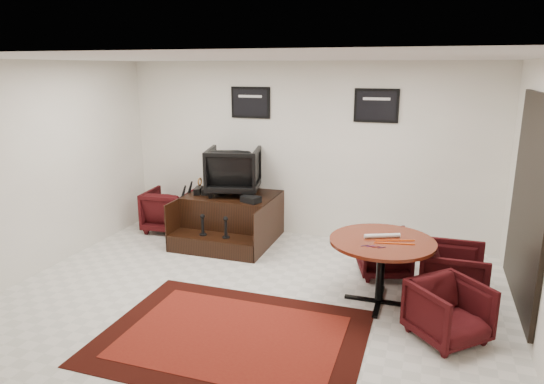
# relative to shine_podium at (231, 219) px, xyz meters

# --- Properties ---
(ground) EXTENTS (6.00, 6.00, 0.00)m
(ground) POSITION_rel_shine_podium_xyz_m (1.04, -1.90, -0.34)
(ground) COLOR beige
(ground) RESTS_ON ground
(room_shell) EXTENTS (6.02, 5.02, 2.81)m
(room_shell) POSITION_rel_shine_podium_xyz_m (1.45, -1.78, 1.45)
(room_shell) COLOR white
(room_shell) RESTS_ON ground
(area_rug) EXTENTS (2.67, 2.00, 0.01)m
(area_rug) POSITION_rel_shine_podium_xyz_m (1.17, -2.71, -0.33)
(area_rug) COLOR black
(area_rug) RESTS_ON ground
(shine_podium) EXTENTS (1.42, 1.46, 0.73)m
(shine_podium) POSITION_rel_shine_podium_xyz_m (0.00, 0.00, 0.00)
(shine_podium) COLOR black
(shine_podium) RESTS_ON ground
(shine_chair) EXTENTS (0.96, 0.92, 0.83)m
(shine_chair) POSITION_rel_shine_podium_xyz_m (0.00, 0.15, 0.81)
(shine_chair) COLOR black
(shine_chair) RESTS_ON shine_podium
(shoes_pair) EXTENTS (0.28, 0.32, 0.10)m
(shoes_pair) POSITION_rel_shine_podium_xyz_m (-0.49, -0.03, 0.44)
(shoes_pair) COLOR black
(shoes_pair) RESTS_ON shine_podium
(polish_kit) EXTENTS (0.32, 0.27, 0.09)m
(polish_kit) POSITION_rel_shine_podium_xyz_m (0.44, -0.26, 0.44)
(polish_kit) COLOR black
(polish_kit) RESTS_ON shine_podium
(umbrella_black) EXTENTS (0.35, 0.13, 0.93)m
(umbrella_black) POSITION_rel_shine_podium_xyz_m (-0.81, -0.23, 0.13)
(umbrella_black) COLOR black
(umbrella_black) RESTS_ON ground
(umbrella_hooked) EXTENTS (0.35, 0.13, 0.95)m
(umbrella_hooked) POSITION_rel_shine_podium_xyz_m (-0.82, 0.01, 0.14)
(umbrella_hooked) COLOR black
(umbrella_hooked) RESTS_ON ground
(armchair_side) EXTENTS (0.81, 0.76, 0.77)m
(armchair_side) POSITION_rel_shine_podium_xyz_m (-1.17, 0.10, 0.05)
(armchair_side) COLOR black
(armchair_side) RESTS_ON ground
(meeting_table) EXTENTS (1.21, 1.21, 0.79)m
(meeting_table) POSITION_rel_shine_podium_xyz_m (2.51, -1.47, 0.36)
(meeting_table) COLOR #4C180A
(meeting_table) RESTS_ON ground
(table_chair_back) EXTENTS (0.80, 0.77, 0.67)m
(table_chair_back) POSITION_rel_shine_podium_xyz_m (2.48, -0.62, -0.00)
(table_chair_back) COLOR black
(table_chair_back) RESTS_ON ground
(table_chair_window) EXTENTS (0.70, 0.74, 0.75)m
(table_chair_window) POSITION_rel_shine_podium_xyz_m (3.32, -1.15, 0.04)
(table_chair_window) COLOR black
(table_chair_window) RESTS_ON ground
(table_chair_corner) EXTENTS (0.90, 0.90, 0.68)m
(table_chair_corner) POSITION_rel_shine_podium_xyz_m (3.26, -2.05, 0.00)
(table_chair_corner) COLOR black
(table_chair_corner) RESTS_ON ground
(paper_roll) EXTENTS (0.40, 0.21, 0.05)m
(paper_roll) POSITION_rel_shine_podium_xyz_m (2.50, -1.40, 0.48)
(paper_roll) COLOR silver
(paper_roll) RESTS_ON meeting_table
(table_clutter) EXTENTS (0.57, 0.38, 0.01)m
(table_clutter) POSITION_rel_shine_podium_xyz_m (2.62, -1.54, 0.46)
(table_clutter) COLOR #F9520D
(table_clutter) RESTS_ON meeting_table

